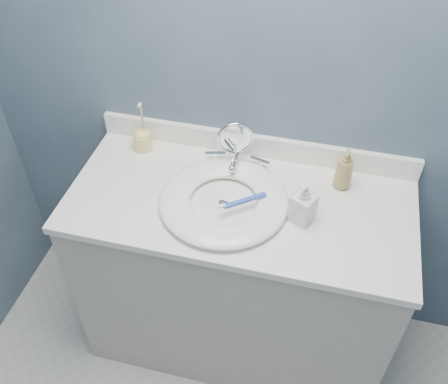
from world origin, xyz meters
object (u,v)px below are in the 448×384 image
(soap_bottle_clear, at_px, (304,203))
(makeup_mirror, at_px, (235,143))
(toothbrush_holder, at_px, (142,139))
(soap_bottle_amber, at_px, (345,169))

(soap_bottle_clear, bearing_deg, makeup_mirror, 169.52)
(makeup_mirror, xyz_separation_m, toothbrush_holder, (-0.37, 0.02, -0.06))
(soap_bottle_amber, bearing_deg, toothbrush_holder, -177.33)
(soap_bottle_amber, relative_size, soap_bottle_clear, 1.05)
(makeup_mirror, height_order, toothbrush_holder, toothbrush_holder)
(soap_bottle_clear, bearing_deg, toothbrush_holder, -172.98)
(makeup_mirror, bearing_deg, toothbrush_holder, 157.49)
(toothbrush_holder, bearing_deg, soap_bottle_clear, -19.24)
(soap_bottle_amber, bearing_deg, makeup_mirror, -176.72)
(makeup_mirror, relative_size, soap_bottle_amber, 1.21)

